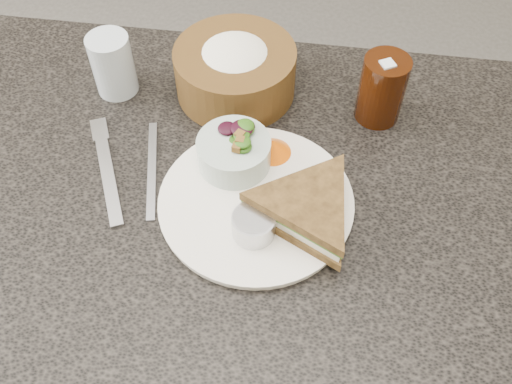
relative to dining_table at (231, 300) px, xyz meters
The scene contains 12 objects.
floor 0.38m from the dining_table, ahead, with size 6.00×6.00×0.00m, color #595653.
dining_table is the anchor object (origin of this frame).
dinner_plate 0.39m from the dining_table, 24.37° to the right, with size 0.28×0.28×0.01m, color white.
sandwich 0.43m from the dining_table, 20.45° to the right, with size 0.19×0.19×0.05m, color brown, non-canonical shape.
salad_bowl 0.42m from the dining_table, 72.87° to the left, with size 0.11×0.11×0.06m, color #A5BAB1, non-canonical shape.
dressing_ramekin 0.42m from the dining_table, 53.70° to the right, with size 0.06×0.06×0.04m, color #B4B5B9.
orange_wedge 0.41m from the dining_table, 45.34° to the left, with size 0.06×0.06×0.03m, color #E55A04.
fork 0.42m from the dining_table, behind, with size 0.02×0.19×0.01m, color #9FA0A3.
knife 0.39m from the dining_table, behind, with size 0.01×0.19×0.00m, color #9698A0.
bread_basket 0.48m from the dining_table, 93.65° to the left, with size 0.20×0.20×0.11m, color brown, non-canonical shape.
cola_glass 0.52m from the dining_table, 39.30° to the left, with size 0.07×0.07×0.12m, color black, non-canonical shape.
water_glass 0.51m from the dining_table, 139.06° to the left, with size 0.07×0.07×0.10m, color silver.
Camera 1 is at (0.12, -0.50, 1.42)m, focal length 40.00 mm.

